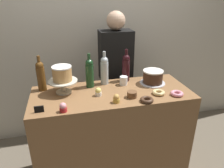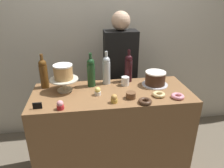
# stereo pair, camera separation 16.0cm
# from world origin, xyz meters

# --- Properties ---
(back_wall) EXTENTS (6.00, 0.05, 2.60)m
(back_wall) POSITION_xyz_m (0.00, 0.87, 1.30)
(back_wall) COLOR beige
(back_wall) RESTS_ON ground_plane
(display_counter) EXTENTS (1.44, 0.59, 0.94)m
(display_counter) POSITION_xyz_m (0.00, 0.00, 0.47)
(display_counter) COLOR brown
(display_counter) RESTS_ON ground_plane
(cake_stand_pedestal) EXTENTS (0.26, 0.26, 0.12)m
(cake_stand_pedestal) POSITION_xyz_m (-0.42, 0.09, 1.02)
(cake_stand_pedestal) COLOR beige
(cake_stand_pedestal) RESTS_ON display_counter
(white_layer_cake) EXTENTS (0.17, 0.17, 0.13)m
(white_layer_cake) POSITION_xyz_m (-0.42, 0.09, 1.12)
(white_layer_cake) COLOR tan
(white_layer_cake) RESTS_ON cake_stand_pedestal
(silver_serving_platter) EXTENTS (0.25, 0.25, 0.01)m
(silver_serving_platter) POSITION_xyz_m (0.44, 0.10, 0.95)
(silver_serving_platter) COLOR silver
(silver_serving_platter) RESTS_ON display_counter
(chocolate_round_cake) EXTENTS (0.20, 0.20, 0.13)m
(chocolate_round_cake) POSITION_xyz_m (0.44, 0.10, 1.01)
(chocolate_round_cake) COLOR #3D2619
(chocolate_round_cake) RESTS_ON silver_serving_platter
(wine_bottle_dark_red) EXTENTS (0.08, 0.08, 0.33)m
(wine_bottle_dark_red) POSITION_xyz_m (0.20, 0.23, 1.09)
(wine_bottle_dark_red) COLOR black
(wine_bottle_dark_red) RESTS_ON display_counter
(wine_bottle_green) EXTENTS (0.08, 0.08, 0.33)m
(wine_bottle_green) POSITION_xyz_m (-0.18, 0.17, 1.09)
(wine_bottle_green) COLOR #193D1E
(wine_bottle_green) RESTS_ON display_counter
(wine_bottle_clear) EXTENTS (0.08, 0.08, 0.33)m
(wine_bottle_clear) POSITION_xyz_m (-0.03, 0.21, 1.09)
(wine_bottle_clear) COLOR #B2BCC1
(wine_bottle_clear) RESTS_ON display_counter
(wine_bottle_amber) EXTENTS (0.08, 0.08, 0.33)m
(wine_bottle_amber) POSITION_xyz_m (-0.61, 0.20, 1.09)
(wine_bottle_amber) COLOR #5B3814
(wine_bottle_amber) RESTS_ON display_counter
(cupcake_strawberry) EXTENTS (0.06, 0.06, 0.07)m
(cupcake_strawberry) POSITION_xyz_m (-0.44, -0.24, 0.98)
(cupcake_strawberry) COLOR red
(cupcake_strawberry) RESTS_ON display_counter
(cupcake_caramel) EXTENTS (0.06, 0.06, 0.07)m
(cupcake_caramel) POSITION_xyz_m (-0.01, -0.20, 0.98)
(cupcake_caramel) COLOR gold
(cupcake_caramel) RESTS_ON display_counter
(cupcake_lemon) EXTENTS (0.06, 0.06, 0.07)m
(cupcake_lemon) POSITION_xyz_m (-0.13, -0.04, 0.98)
(cupcake_lemon) COLOR white
(cupcake_lemon) RESTS_ON display_counter
(donut_pink) EXTENTS (0.11, 0.11, 0.03)m
(donut_pink) POSITION_xyz_m (0.54, -0.19, 0.96)
(donut_pink) COLOR pink
(donut_pink) RESTS_ON display_counter
(donut_chocolate) EXTENTS (0.11, 0.11, 0.03)m
(donut_chocolate) POSITION_xyz_m (0.24, -0.24, 0.96)
(donut_chocolate) COLOR #472D1E
(donut_chocolate) RESTS_ON display_counter
(donut_glazed) EXTENTS (0.11, 0.11, 0.03)m
(donut_glazed) POSITION_xyz_m (0.39, -0.14, 0.96)
(donut_glazed) COLOR #E0C17F
(donut_glazed) RESTS_ON display_counter
(cookie_stack) EXTENTS (0.08, 0.08, 0.05)m
(cookie_stack) POSITION_xyz_m (0.14, -0.14, 0.97)
(cookie_stack) COLOR brown
(cookie_stack) RESTS_ON display_counter
(price_sign_chalkboard) EXTENTS (0.07, 0.01, 0.05)m
(price_sign_chalkboard) POSITION_xyz_m (-0.62, -0.21, 0.97)
(price_sign_chalkboard) COLOR black
(price_sign_chalkboard) RESTS_ON display_counter
(coffee_cup_ceramic) EXTENTS (0.08, 0.08, 0.09)m
(coffee_cup_ceramic) POSITION_xyz_m (0.15, 0.14, 0.98)
(coffee_cup_ceramic) COLOR white
(coffee_cup_ceramic) RESTS_ON display_counter
(barista_figure) EXTENTS (0.36, 0.22, 1.60)m
(barista_figure) POSITION_xyz_m (0.17, 0.53, 0.84)
(barista_figure) COLOR black
(barista_figure) RESTS_ON ground_plane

